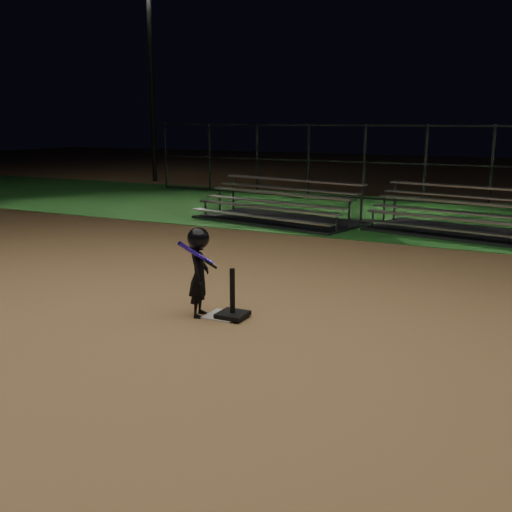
{
  "coord_description": "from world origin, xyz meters",
  "views": [
    {
      "loc": [
        3.98,
        -6.91,
        2.63
      ],
      "look_at": [
        0.0,
        1.0,
        0.65
      ],
      "focal_mm": 42.77,
      "sensor_mm": 36.0,
      "label": 1
    }
  ],
  "objects_px": {
    "child_batter": "(199,270)",
    "light_pole_left": "(150,63)",
    "batting_tee": "(233,308)",
    "bleacher_right": "(466,225)",
    "bleacher_left": "(278,213)",
    "home_plate": "(223,316)"
  },
  "relations": [
    {
      "from": "child_batter",
      "to": "light_pole_left",
      "type": "height_order",
      "value": "light_pole_left"
    },
    {
      "from": "batting_tee",
      "to": "bleacher_right",
      "type": "distance_m",
      "value": 8.09
    },
    {
      "from": "light_pole_left",
      "to": "bleacher_left",
      "type": "bearing_deg",
      "value": -38.17
    },
    {
      "from": "batting_tee",
      "to": "light_pole_left",
      "type": "bearing_deg",
      "value": 129.1
    },
    {
      "from": "child_batter",
      "to": "light_pole_left",
      "type": "bearing_deg",
      "value": 19.84
    },
    {
      "from": "bleacher_left",
      "to": "batting_tee",
      "type": "bearing_deg",
      "value": -58.38
    },
    {
      "from": "child_batter",
      "to": "batting_tee",
      "type": "bearing_deg",
      "value": -95.57
    },
    {
      "from": "child_batter",
      "to": "bleacher_right",
      "type": "bearing_deg",
      "value": -34.41
    },
    {
      "from": "batting_tee",
      "to": "bleacher_right",
      "type": "xyz_separation_m",
      "value": [
        1.89,
        7.87,
        0.08
      ]
    },
    {
      "from": "bleacher_left",
      "to": "light_pole_left",
      "type": "xyz_separation_m",
      "value": [
        -9.34,
        7.34,
        4.73
      ]
    },
    {
      "from": "batting_tee",
      "to": "light_pole_left",
      "type": "xyz_separation_m",
      "value": [
        -12.15,
        14.96,
        4.81
      ]
    },
    {
      "from": "bleacher_right",
      "to": "home_plate",
      "type": "bearing_deg",
      "value": -93.71
    },
    {
      "from": "child_batter",
      "to": "bleacher_left",
      "type": "height_order",
      "value": "child_batter"
    },
    {
      "from": "batting_tee",
      "to": "bleacher_right",
      "type": "height_order",
      "value": "bleacher_right"
    },
    {
      "from": "bleacher_left",
      "to": "bleacher_right",
      "type": "xyz_separation_m",
      "value": [
        4.7,
        0.25,
        0.0
      ]
    },
    {
      "from": "batting_tee",
      "to": "home_plate",
      "type": "bearing_deg",
      "value": 175.06
    },
    {
      "from": "child_batter",
      "to": "light_pole_left",
      "type": "xyz_separation_m",
      "value": [
        -11.7,
        15.06,
        4.29
      ]
    },
    {
      "from": "child_batter",
      "to": "bleacher_right",
      "type": "height_order",
      "value": "child_batter"
    },
    {
      "from": "home_plate",
      "to": "child_batter",
      "type": "relative_size",
      "value": 0.36
    },
    {
      "from": "bleacher_left",
      "to": "light_pole_left",
      "type": "height_order",
      "value": "light_pole_left"
    },
    {
      "from": "bleacher_right",
      "to": "child_batter",
      "type": "bearing_deg",
      "value": -95.54
    },
    {
      "from": "home_plate",
      "to": "bleacher_left",
      "type": "distance_m",
      "value": 8.06
    }
  ]
}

